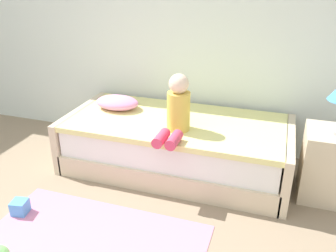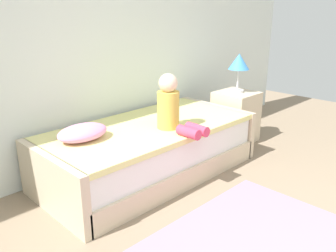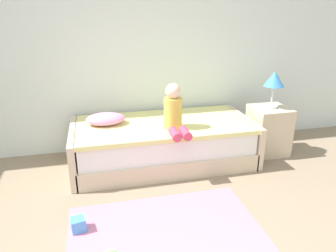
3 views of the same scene
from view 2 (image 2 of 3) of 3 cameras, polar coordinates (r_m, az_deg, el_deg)
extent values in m
cube|color=silver|center=(3.36, -17.51, 16.02)|extent=(7.20, 0.10, 2.90)
cube|color=beige|center=(3.48, -2.92, -6.09)|extent=(2.00, 1.00, 0.20)
cube|color=white|center=(3.40, -2.98, -2.64)|extent=(1.94, 0.94, 0.25)
cube|color=#E5E08C|center=(3.34, -3.03, -0.25)|extent=(1.98, 0.98, 0.05)
cube|color=beige|center=(2.91, -18.23, -9.06)|extent=(0.07, 1.00, 0.50)
cube|color=beige|center=(4.13, 7.60, 0.04)|extent=(0.07, 1.00, 0.50)
cube|color=beige|center=(4.34, 10.79, 1.50)|extent=(0.44, 0.44, 0.60)
cylinder|color=silver|center=(4.26, 11.05, 5.55)|extent=(0.15, 0.15, 0.03)
cylinder|color=silver|center=(4.24, 11.16, 7.33)|extent=(0.02, 0.02, 0.24)
cone|color=#3F8CD8|center=(4.20, 11.34, 10.14)|extent=(0.24, 0.24, 0.18)
cylinder|color=gold|center=(3.21, 0.03, 2.61)|extent=(0.20, 0.20, 0.34)
sphere|color=beige|center=(3.15, 0.03, 6.92)|extent=(0.17, 0.17, 0.17)
cylinder|color=#D83F60|center=(3.01, 3.32, -1.01)|extent=(0.09, 0.22, 0.09)
cylinder|color=#D83F60|center=(3.09, 4.68, -0.52)|extent=(0.09, 0.22, 0.09)
ellipsoid|color=#EA8CC6|center=(3.03, -13.55, -1.02)|extent=(0.44, 0.30, 0.13)
cube|color=pink|center=(2.64, 12.84, -17.99)|extent=(1.60, 1.10, 0.01)
camera|label=1|loc=(3.03, 57.60, 15.19)|focal=37.59mm
camera|label=3|loc=(1.71, 84.44, 9.17)|focal=33.88mm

